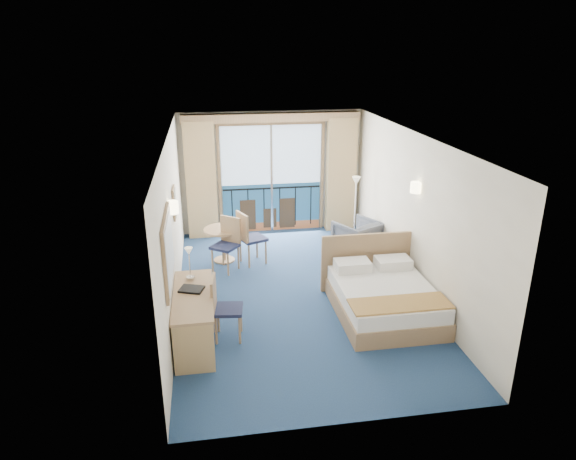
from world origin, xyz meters
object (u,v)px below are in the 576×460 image
(desk_chair, at_px, (222,305))
(table_chair_b, at_px, (227,241))
(nightstand, at_px, (384,259))
(floor_lamp, at_px, (356,193))
(bed, at_px, (383,297))
(table_chair_a, at_px, (248,235))
(round_table, at_px, (223,236))
(desk, at_px, (194,331))
(armchair, at_px, (357,238))

(desk_chair, relative_size, table_chair_b, 0.95)
(desk_chair, height_order, table_chair_b, table_chair_b)
(nightstand, distance_m, floor_lamp, 1.82)
(bed, height_order, table_chair_b, bed)
(table_chair_a, xyz_separation_m, table_chair_b, (-0.41, -0.17, -0.02))
(desk_chair, bearing_deg, nightstand, -52.57)
(nightstand, bearing_deg, round_table, 160.40)
(desk_chair, bearing_deg, table_chair_b, 2.41)
(floor_lamp, xyz_separation_m, desk, (-3.36, -3.88, -0.68))
(table_chair_b, bearing_deg, floor_lamp, 56.50)
(floor_lamp, bearing_deg, desk, -130.94)
(desk, height_order, table_chair_a, table_chair_a)
(desk, relative_size, table_chair_a, 1.53)
(floor_lamp, height_order, desk, floor_lamp)
(round_table, bearing_deg, bed, -46.13)
(desk, xyz_separation_m, desk_chair, (0.40, 0.46, 0.12))
(nightstand, distance_m, table_chair_b, 2.96)
(table_chair_b, bearing_deg, bed, -4.90)
(bed, bearing_deg, table_chair_a, 130.32)
(nightstand, height_order, armchair, armchair)
(armchair, relative_size, floor_lamp, 0.55)
(armchair, bearing_deg, desk_chair, 15.74)
(nightstand, xyz_separation_m, round_table, (-2.93, 1.04, 0.23))
(round_table, height_order, table_chair_b, table_chair_b)
(bed, relative_size, armchair, 2.43)
(nightstand, distance_m, round_table, 3.12)
(table_chair_a, bearing_deg, desk, 139.82)
(bed, relative_size, table_chair_b, 1.90)
(desk, bearing_deg, table_chair_b, 78.23)
(floor_lamp, bearing_deg, table_chair_b, -160.56)
(armchair, bearing_deg, table_chair_a, -25.23)
(armchair, height_order, table_chair_b, table_chair_b)
(bed, bearing_deg, nightstand, 70.15)
(desk, bearing_deg, nightstand, 32.97)
(round_table, xyz_separation_m, table_chair_a, (0.47, -0.23, 0.09))
(table_chair_b, bearing_deg, armchair, 43.38)
(armchair, distance_m, table_chair_b, 2.64)
(armchair, relative_size, round_table, 1.06)
(bed, bearing_deg, desk, -164.92)
(table_chair_b, bearing_deg, nightstand, 24.34)
(nightstand, xyz_separation_m, armchair, (-0.25, 0.94, 0.08))
(bed, distance_m, floor_lamp, 3.21)
(floor_lamp, height_order, table_chair_a, floor_lamp)
(table_chair_a, bearing_deg, round_table, 42.64)
(armchair, distance_m, desk_chair, 3.93)
(table_chair_a, bearing_deg, nightstand, -130.31)
(table_chair_a, bearing_deg, armchair, -108.83)
(table_chair_a, bearing_deg, bed, -161.59)
(nightstand, relative_size, desk, 0.35)
(armchair, relative_size, desk_chair, 0.82)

